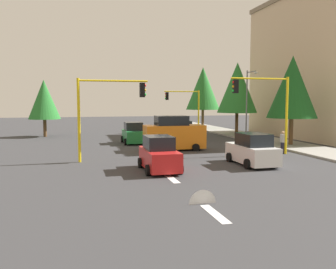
{
  "coord_description": "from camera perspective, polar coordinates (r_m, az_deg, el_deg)",
  "views": [
    {
      "loc": [
        30.05,
        -7.69,
        4.0
      ],
      "look_at": [
        1.2,
        -0.37,
        1.2
      ],
      "focal_mm": 38.98,
      "sensor_mm": 36.0,
      "label": 1
    }
  ],
  "objects": [
    {
      "name": "ground_plane",
      "position": [
        31.28,
        0.12,
        -1.97
      ],
      "size": [
        120.0,
        120.0,
        0.0
      ],
      "primitive_type": "plane",
      "color": "#353538"
    },
    {
      "name": "lane_arrow_near",
      "position": [
        19.54,
        -0.03,
        -6.43
      ],
      "size": [
        2.4,
        1.1,
        1.1
      ],
      "color": "silver",
      "rests_on": "ground"
    },
    {
      "name": "car_black",
      "position": [
        41.29,
        1.64,
        1.06
      ],
      "size": [
        3.95,
        2.0,
        1.98
      ],
      "color": "black",
      "rests_on": "ground"
    },
    {
      "name": "tree_roadside_near",
      "position": [
        33.46,
        18.86,
        7.03
      ],
      "size": [
        4.28,
        4.28,
        7.82
      ],
      "color": "brown",
      "rests_on": "ground"
    },
    {
      "name": "car_green",
      "position": [
        33.99,
        -5.4,
        0.11
      ],
      "size": [
        3.65,
        2.07,
        1.98
      ],
      "color": "#1E7238",
      "rests_on": "ground"
    },
    {
      "name": "car_silver",
      "position": [
        36.5,
        2.12,
        0.5
      ],
      "size": [
        4.1,
        1.98,
        1.98
      ],
      "color": "#B2B5BA",
      "rests_on": "ground"
    },
    {
      "name": "pedestrian_crossing",
      "position": [
        28.72,
        17.48,
        -1.05
      ],
      "size": [
        0.4,
        0.24,
        1.7
      ],
      "color": "#262638",
      "rests_on": "ground"
    },
    {
      "name": "traffic_signal_near_right",
      "position": [
        24.14,
        -9.43,
        4.92
      ],
      "size": [
        0.36,
        4.59,
        5.41
      ],
      "color": "yellow",
      "rests_on": "ground"
    },
    {
      "name": "tree_roadside_far",
      "position": [
        51.06,
        5.49,
        7.17
      ],
      "size": [
        4.67,
        4.67,
        8.55
      ],
      "color": "brown",
      "rests_on": "ground"
    },
    {
      "name": "street_lamp_curbside",
      "position": [
        37.67,
        12.48,
        5.78
      ],
      "size": [
        2.15,
        0.28,
        7.0
      ],
      "color": "slate",
      "rests_on": "ground"
    },
    {
      "name": "tree_opposite_side",
      "position": [
        42.18,
        -18.81,
        5.2
      ],
      "size": [
        3.44,
        3.44,
        6.24
      ],
      "color": "brown",
      "rests_on": "ground"
    },
    {
      "name": "lane_arrow_mid",
      "position": [
        13.97,
        6.14,
        -11.27
      ],
      "size": [
        2.4,
        1.1,
        1.1
      ],
      "color": "silver",
      "rests_on": "ground"
    },
    {
      "name": "tree_roadside_mid",
      "position": [
        41.99,
        10.78,
        7.2
      ],
      "size": [
        4.49,
        4.49,
        8.23
      ],
      "color": "brown",
      "rests_on": "ground"
    },
    {
      "name": "apartment_block",
      "position": [
        43.64,
        23.07,
        9.74
      ],
      "size": [
        16.87,
        9.3,
        15.26
      ],
      "color": "beige",
      "rests_on": "ground"
    },
    {
      "name": "traffic_signal_near_left",
      "position": [
        27.53,
        14.94,
        5.27
      ],
      "size": [
        0.36,
        4.59,
        5.71
      ],
      "color": "yellow",
      "rests_on": "ground"
    },
    {
      "name": "car_white",
      "position": [
        23.23,
        13.03,
        -2.44
      ],
      "size": [
        4.16,
        2.08,
        1.98
      ],
      "color": "white",
      "rests_on": "ground"
    },
    {
      "name": "delivery_van_orange",
      "position": [
        29.19,
        0.92,
        0.03
      ],
      "size": [
        2.22,
        4.8,
        2.77
      ],
      "color": "orange",
      "rests_on": "ground"
    },
    {
      "name": "traffic_signal_far_left",
      "position": [
        46.02,
        2.6,
        5.04
      ],
      "size": [
        0.36,
        4.59,
        5.24
      ],
      "color": "yellow",
      "rests_on": "ground"
    },
    {
      "name": "car_red",
      "position": [
        20.75,
        -1.38,
        -3.23
      ],
      "size": [
        3.88,
        2.01,
        1.98
      ],
      "color": "red",
      "rests_on": "ground"
    },
    {
      "name": "sidewalk_kerb",
      "position": [
        39.69,
        13.13,
        -0.44
      ],
      "size": [
        80.0,
        4.0,
        0.15
      ],
      "primitive_type": "cube",
      "color": "gray",
      "rests_on": "ground"
    }
  ]
}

